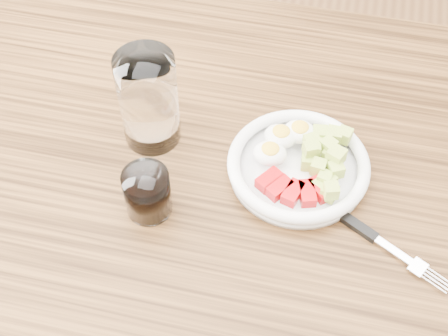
{
  "coord_description": "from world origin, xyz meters",
  "views": [
    {
      "loc": [
        0.11,
        -0.53,
        1.52
      ],
      "look_at": [
        -0.01,
        0.01,
        0.8
      ],
      "focal_mm": 50.0,
      "sensor_mm": 36.0,
      "label": 1
    }
  ],
  "objects": [
    {
      "name": "bowl",
      "position": [
        0.09,
        0.05,
        0.79
      ],
      "size": [
        0.21,
        0.21,
        0.05
      ],
      "color": "white",
      "rests_on": "dining_table"
    },
    {
      "name": "water_glass",
      "position": [
        -0.14,
        0.07,
        0.85
      ],
      "size": [
        0.09,
        0.09,
        0.16
      ],
      "primitive_type": "cylinder",
      "color": "white",
      "rests_on": "dining_table"
    },
    {
      "name": "dining_table",
      "position": [
        0.0,
        0.0,
        0.67
      ],
      "size": [
        1.5,
        0.9,
        0.77
      ],
      "color": "brown",
      "rests_on": "ground"
    },
    {
      "name": "fork",
      "position": [
        0.2,
        -0.03,
        0.78
      ],
      "size": [
        0.2,
        0.12,
        0.01
      ],
      "color": "black",
      "rests_on": "dining_table"
    },
    {
      "name": "coffee_glass",
      "position": [
        -0.1,
        -0.06,
        0.81
      ],
      "size": [
        0.07,
        0.07,
        0.08
      ],
      "color": "white",
      "rests_on": "dining_table"
    }
  ]
}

